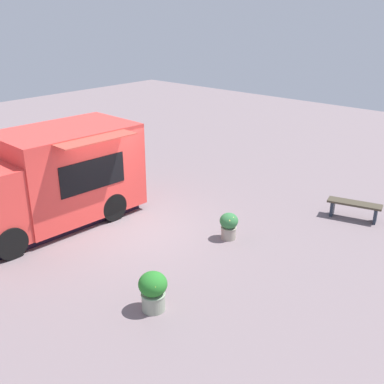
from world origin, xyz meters
The scene contains 6 objects.
ground_plane centered at (0.00, 0.00, 0.00)m, with size 40.00×40.00×0.00m, color slate.
food_truck centered at (1.88, 1.15, 1.25)m, with size 3.04×5.25×2.61m.
person_customer centered at (3.89, -2.42, 0.34)m, with size 0.67×0.77×0.85m.
planter_flowering_near centered at (-3.12, 2.10, 0.45)m, with size 0.58×0.58×0.84m.
planter_flowering_far centered at (-2.35, -1.36, 0.39)m, with size 0.48×0.48×0.71m.
plaza_bench centered at (-4.26, -4.72, 0.37)m, with size 1.53×0.76×0.50m.
Camera 1 is at (-8.93, 7.48, 5.66)m, focal length 43.88 mm.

